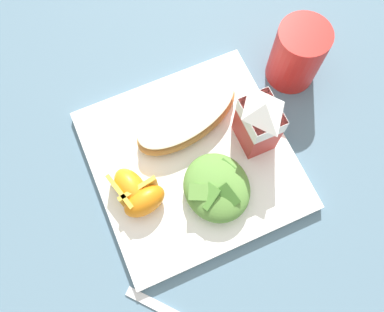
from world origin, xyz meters
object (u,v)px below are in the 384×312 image
(drinking_red_cup, at_px, (297,55))
(cheesy_pizza_bread, at_px, (187,116))
(green_salad_pile, at_px, (217,187))
(orange_wedge_middle, at_px, (144,200))
(white_plate, at_px, (192,160))
(orange_wedge_front, at_px, (130,188))
(milk_carton, at_px, (259,121))

(drinking_red_cup, bearing_deg, cheesy_pizza_bread, -84.56)
(green_salad_pile, bearing_deg, orange_wedge_middle, -103.78)
(orange_wedge_middle, bearing_deg, white_plate, 111.79)
(cheesy_pizza_bread, relative_size, orange_wedge_front, 2.74)
(white_plate, bearing_deg, green_salad_pile, 10.76)
(green_salad_pile, relative_size, orange_wedge_front, 1.49)
(orange_wedge_front, distance_m, orange_wedge_middle, 0.03)
(white_plate, relative_size, milk_carton, 2.55)
(drinking_red_cup, bearing_deg, green_salad_pile, -55.30)
(green_salad_pile, bearing_deg, orange_wedge_front, -113.47)
(green_salad_pile, bearing_deg, drinking_red_cup, 124.70)
(white_plate, relative_size, orange_wedge_front, 4.16)
(cheesy_pizza_bread, xyz_separation_m, drinking_red_cup, (-0.02, 0.19, 0.02))
(green_salad_pile, distance_m, orange_wedge_middle, 0.10)
(orange_wedge_middle, xyz_separation_m, drinking_red_cup, (-0.11, 0.29, 0.02))
(green_salad_pile, height_order, orange_wedge_front, green_salad_pile)
(orange_wedge_front, xyz_separation_m, drinking_red_cup, (-0.09, 0.30, 0.02))
(cheesy_pizza_bread, bearing_deg, white_plate, -16.52)
(white_plate, distance_m, orange_wedge_front, 0.10)
(orange_wedge_middle, distance_m, drinking_red_cup, 0.31)
(orange_wedge_front, relative_size, drinking_red_cup, 0.65)
(cheesy_pizza_bread, relative_size, orange_wedge_middle, 2.83)
(white_plate, distance_m, orange_wedge_middle, 0.10)
(cheesy_pizza_bread, xyz_separation_m, orange_wedge_front, (0.07, -0.11, 0.00))
(milk_carton, distance_m, orange_wedge_middle, 0.19)
(cheesy_pizza_bread, relative_size, green_salad_pile, 1.84)
(cheesy_pizza_bread, bearing_deg, milk_carton, 50.87)
(orange_wedge_middle, height_order, drinking_red_cup, drinking_red_cup)
(cheesy_pizza_bread, relative_size, drinking_red_cup, 1.78)
(milk_carton, bearing_deg, orange_wedge_front, -88.56)
(white_plate, height_order, orange_wedge_middle, orange_wedge_middle)
(orange_wedge_front, bearing_deg, drinking_red_cup, 106.01)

